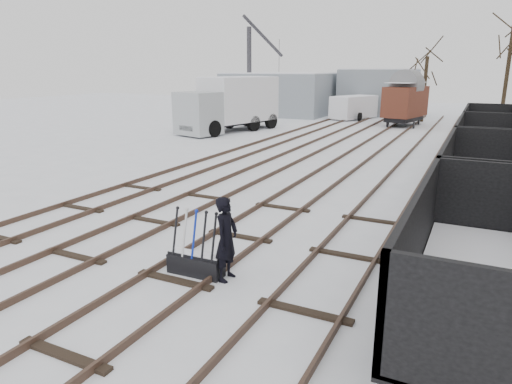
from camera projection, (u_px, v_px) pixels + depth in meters
ground at (175, 281)px, 9.95m from camera, size 120.00×120.00×0.00m
tracks at (345, 164)px, 21.77m from camera, size 13.90×52.00×0.16m
shed_left at (280, 93)px, 46.13m from camera, size 10.00×8.00×4.10m
shed_right at (379, 92)px, 45.70m from camera, size 7.00×6.00×4.50m
ground_frame at (196, 262)px, 10.24m from camera, size 1.31×0.45×1.49m
worker at (226, 239)px, 9.83m from camera, size 0.47×0.70×1.88m
freight_wagon_a at (486, 286)px, 7.65m from camera, size 2.48×6.19×2.53m
freight_wagon_b at (487, 195)px, 13.19m from camera, size 2.48×6.19×2.53m
freight_wagon_c at (487, 157)px, 18.73m from camera, size 2.48×6.19×2.53m
freight_wagon_d at (488, 137)px, 24.28m from camera, size 2.48×6.19×2.53m
box_van_wagon at (405, 101)px, 36.41m from camera, size 3.29×4.91×3.44m
lorry at (230, 104)px, 33.18m from camera, size 4.25×9.00×3.92m
panel_van at (354, 107)px, 41.61m from camera, size 3.58×5.18×2.10m
crane at (250, 89)px, 46.37m from camera, size 2.49×5.68×9.55m
tree_far_left at (424, 89)px, 39.20m from camera, size 0.30×0.30×5.49m
tree_far_right at (507, 77)px, 35.68m from camera, size 0.30×0.30×7.68m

